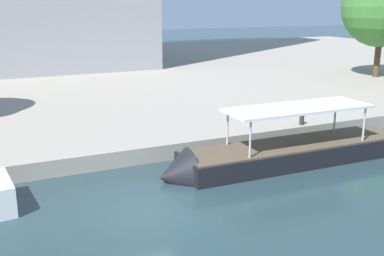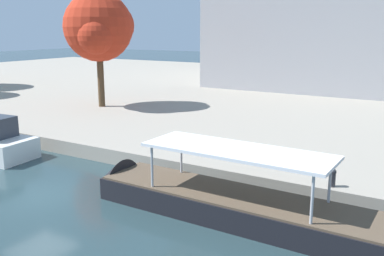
# 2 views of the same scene
# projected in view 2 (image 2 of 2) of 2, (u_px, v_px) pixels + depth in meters

# --- Properties ---
(ground_plane) EXTENTS (220.00, 220.00, 0.00)m
(ground_plane) POSITION_uv_depth(u_px,v_px,m) (38.00, 196.00, 18.93)
(ground_plane) COLOR #23383D
(dock_promenade) EXTENTS (120.00, 55.00, 0.81)m
(dock_promenade) POSITION_uv_depth(u_px,v_px,m) (287.00, 93.00, 46.12)
(dock_promenade) COLOR gray
(dock_promenade) RESTS_ON ground_plane
(tour_boat_2) EXTENTS (12.83, 2.83, 3.68)m
(tour_boat_2) POSITION_uv_depth(u_px,v_px,m) (214.00, 204.00, 17.15)
(tour_boat_2) COLOR black
(tour_boat_2) RESTS_ON ground_plane
(mooring_bollard_2) EXTENTS (0.29, 0.29, 0.77)m
(mooring_bollard_2) POSITION_uv_depth(u_px,v_px,m) (332.00, 177.00, 17.73)
(mooring_bollard_2) COLOR #2D2D33
(mooring_bollard_2) RESTS_ON dock_promenade
(tree_4) EXTENTS (5.54, 5.88, 9.21)m
(tree_4) POSITION_uv_depth(u_px,v_px,m) (101.00, 28.00, 34.80)
(tree_4) COLOR #4C3823
(tree_4) RESTS_ON dock_promenade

